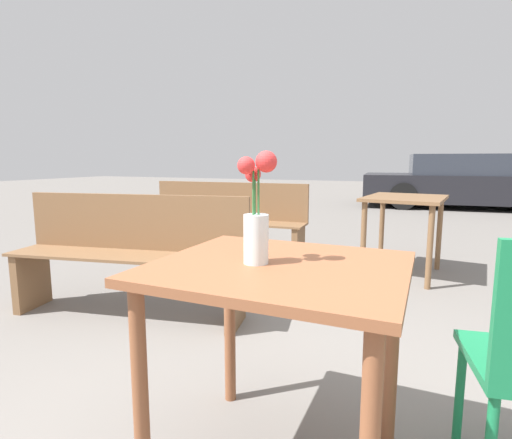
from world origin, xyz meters
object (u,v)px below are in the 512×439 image
at_px(bench_near, 131,250).
at_px(table_back, 404,210).
at_px(table_front, 279,299).
at_px(flower_vase, 257,220).
at_px(bench_middle, 226,218).
at_px(parked_car, 468,182).

xyz_separation_m(bench_near, table_back, (1.73, 1.80, 0.16)).
height_order(table_front, flower_vase, flower_vase).
relative_size(bench_middle, parked_car, 0.38).
xyz_separation_m(bench_near, bench_middle, (-0.09, 1.65, 0.00)).
bearing_deg(parked_car, table_back, -99.54).
distance_m(flower_vase, bench_near, 1.77).
relative_size(bench_near, table_back, 1.87).
relative_size(table_front, parked_car, 0.17).
bearing_deg(table_back, bench_middle, -175.35).
bearing_deg(table_front, bench_middle, 120.60).
bearing_deg(flower_vase, bench_near, 144.15).
bearing_deg(parked_car, bench_near, -108.84).
relative_size(table_front, table_back, 0.89).
bearing_deg(bench_near, bench_middle, 93.22).
bearing_deg(table_front, bench_near, 146.21).
height_order(table_front, bench_middle, bench_middle).
height_order(table_front, table_back, table_front).
relative_size(table_front, bench_middle, 0.46).
bearing_deg(bench_near, parked_car, 71.16).
bearing_deg(bench_middle, table_front, -59.40).
xyz_separation_m(bench_middle, parked_car, (2.90, 6.56, 0.12)).
xyz_separation_m(flower_vase, bench_near, (-1.39, 1.01, -0.43)).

